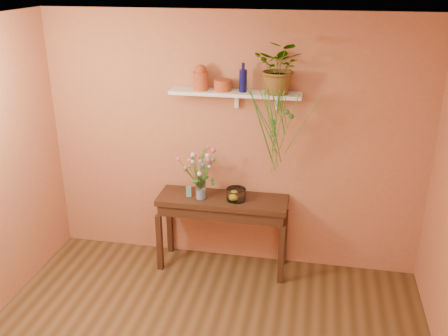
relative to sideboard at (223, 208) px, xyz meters
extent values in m
plane|color=silver|center=(0.06, -1.76, 1.99)|extent=(4.00, 4.00, 0.00)
cube|color=#BB6A4D|center=(0.06, 0.24, 0.64)|extent=(4.00, 0.04, 2.70)
cube|color=#3B2014|center=(0.00, 0.00, 0.09)|extent=(1.36, 0.44, 0.06)
cube|color=#3B2014|center=(0.00, 0.00, 0.00)|extent=(1.31, 0.40, 0.12)
cube|color=#3B2014|center=(-0.65, -0.19, -0.38)|extent=(0.06, 0.06, 0.65)
cube|color=#3B2014|center=(0.65, -0.19, -0.38)|extent=(0.06, 0.06, 0.65)
cube|color=#3B2014|center=(-0.65, 0.19, -0.38)|extent=(0.06, 0.06, 0.65)
cube|color=#3B2014|center=(0.65, 0.19, -0.38)|extent=(0.06, 0.06, 0.65)
cube|color=white|center=(0.11, 0.11, 1.21)|extent=(1.30, 0.24, 0.04)
cube|color=white|center=(0.11, 0.20, 1.12)|extent=(0.04, 0.05, 0.15)
cube|color=white|center=(0.51, 0.20, 1.12)|extent=(0.04, 0.05, 0.15)
cylinder|color=#BA492B|center=(-0.24, 0.11, 1.32)|extent=(0.19, 0.19, 0.18)
sphere|color=#BA492B|center=(-0.24, 0.11, 1.42)|extent=(0.12, 0.12, 0.12)
cylinder|color=#BA492B|center=(-0.02, 0.12, 1.28)|extent=(0.23, 0.23, 0.11)
cylinder|color=#0C0D40|center=(0.18, 0.11, 1.34)|extent=(0.09, 0.09, 0.22)
cylinder|color=#0C0D40|center=(0.18, 0.11, 1.48)|extent=(0.04, 0.04, 0.06)
imported|color=#286523|center=(0.54, 0.09, 1.48)|extent=(0.55, 0.51, 0.51)
cylinder|color=#286523|center=(0.47, 0.00, 1.10)|extent=(0.09, 0.03, 0.43)
cylinder|color=#3B8823|center=(0.62, -0.07, 0.88)|extent=(0.26, 0.10, 0.86)
cylinder|color=#3B8823|center=(0.55, -0.07, 1.10)|extent=(0.14, 0.15, 0.42)
cylinder|color=#286523|center=(0.41, -0.04, 0.89)|extent=(0.26, 0.14, 0.85)
cylinder|color=#3B8823|center=(0.55, -0.07, 1.12)|extent=(0.11, 0.08, 0.39)
cylinder|color=#3B8823|center=(0.59, -0.04, 1.12)|extent=(0.08, 0.14, 0.39)
cylinder|color=#286523|center=(0.52, -0.08, 0.93)|extent=(0.14, 0.29, 0.77)
cylinder|color=#3B8823|center=(0.52, -0.13, 0.91)|extent=(0.10, 0.24, 0.80)
cylinder|color=#3B8823|center=(0.54, -0.13, 1.00)|extent=(0.04, 0.23, 0.63)
cylinder|color=#286523|center=(0.53, -0.07, 0.99)|extent=(0.07, 0.16, 0.65)
cylinder|color=#3B8823|center=(0.42, -0.18, 0.95)|extent=(0.16, 0.42, 0.73)
cylinder|color=#3B8823|center=(0.51, -0.06, 1.13)|extent=(0.04, 0.20, 0.37)
cylinder|color=#286523|center=(0.59, -0.12, 1.08)|extent=(0.06, 0.22, 0.47)
cylinder|color=#3B8823|center=(0.78, -0.08, 0.99)|extent=(0.32, 0.22, 0.66)
cylinder|color=#3B8823|center=(0.48, -0.12, 1.05)|extent=(0.09, 0.23, 0.52)
cylinder|color=#286523|center=(0.37, -0.04, 1.10)|extent=(0.25, 0.05, 0.44)
cylinder|color=#3B8823|center=(0.46, -0.10, 1.05)|extent=(0.07, 0.16, 0.52)
cylinder|color=#3B8823|center=(0.56, -0.17, 0.93)|extent=(0.15, 0.43, 0.77)
cylinder|color=#286523|center=(0.42, -0.11, 0.98)|extent=(0.26, 0.24, 0.66)
cylinder|color=#3B8823|center=(0.46, -0.09, 1.08)|extent=(0.17, 0.11, 0.46)
sphere|color=#286523|center=(0.50, -0.02, 0.98)|extent=(0.05, 0.05, 0.05)
sphere|color=#286523|center=(0.63, -0.09, 1.10)|extent=(0.05, 0.05, 0.05)
sphere|color=#286523|center=(0.51, -0.06, 0.87)|extent=(0.05, 0.05, 0.05)
sphere|color=#286523|center=(0.67, -0.05, 1.05)|extent=(0.05, 0.05, 0.05)
cylinder|color=white|center=(-0.22, -0.05, 0.23)|extent=(0.11, 0.11, 0.22)
cylinder|color=silver|center=(-0.22, -0.05, 0.17)|extent=(0.10, 0.10, 0.11)
cylinder|color=#386B28|center=(-0.21, -0.13, 0.35)|extent=(0.03, 0.16, 0.23)
sphere|color=silver|center=(-0.19, -0.21, 0.46)|extent=(0.05, 0.05, 0.05)
cylinder|color=#386B28|center=(-0.20, -0.10, 0.38)|extent=(0.05, 0.10, 0.31)
sphere|color=#4959B6|center=(-0.17, -0.15, 0.54)|extent=(0.04, 0.04, 0.04)
cylinder|color=#386B28|center=(-0.20, -0.12, 0.35)|extent=(0.04, 0.15, 0.24)
sphere|color=#286523|center=(-0.19, -0.20, 0.47)|extent=(0.03, 0.03, 0.03)
cylinder|color=#386B28|center=(-0.20, -0.10, 0.37)|extent=(0.05, 0.10, 0.29)
sphere|color=#487B29|center=(-0.18, -0.14, 0.52)|extent=(0.05, 0.05, 0.05)
cylinder|color=#386B28|center=(-0.17, -0.08, 0.41)|extent=(0.10, 0.06, 0.35)
sphere|color=#D64381|center=(-0.13, -0.11, 0.58)|extent=(0.05, 0.05, 0.05)
cylinder|color=#386B28|center=(-0.16, -0.10, 0.38)|extent=(0.12, 0.11, 0.30)
sphere|color=silver|center=(-0.10, -0.15, 0.52)|extent=(0.03, 0.03, 0.03)
cylinder|color=#386B28|center=(-0.15, -0.07, 0.40)|extent=(0.15, 0.04, 0.34)
sphere|color=#487B29|center=(-0.08, -0.08, 0.57)|extent=(0.04, 0.04, 0.04)
cylinder|color=#386B28|center=(-0.15, -0.06, 0.45)|extent=(0.15, 0.02, 0.44)
sphere|color=#D64381|center=(-0.08, -0.06, 0.67)|extent=(0.05, 0.05, 0.05)
cylinder|color=#386B28|center=(-0.17, -0.05, 0.39)|extent=(0.10, 0.01, 0.31)
sphere|color=#D64381|center=(-0.13, -0.05, 0.54)|extent=(0.05, 0.05, 0.05)
cylinder|color=#386B28|center=(-0.19, -0.04, 0.41)|extent=(0.08, 0.03, 0.36)
sphere|color=silver|center=(-0.15, -0.03, 0.59)|extent=(0.05, 0.05, 0.05)
cylinder|color=#386B28|center=(-0.18, -0.02, 0.38)|extent=(0.08, 0.07, 0.31)
sphere|color=silver|center=(-0.14, 0.01, 0.53)|extent=(0.05, 0.05, 0.05)
cylinder|color=#386B28|center=(-0.18, 0.00, 0.35)|extent=(0.08, 0.12, 0.25)
sphere|color=#4959B6|center=(-0.14, 0.06, 0.48)|extent=(0.03, 0.03, 0.03)
cylinder|color=#386B28|center=(-0.19, -0.03, 0.39)|extent=(0.06, 0.06, 0.31)
sphere|color=#286523|center=(-0.16, 0.00, 0.54)|extent=(0.03, 0.03, 0.03)
cylinder|color=#386B28|center=(-0.21, -0.02, 0.43)|extent=(0.03, 0.08, 0.40)
sphere|color=#487B29|center=(-0.20, 0.02, 0.63)|extent=(0.04, 0.04, 0.04)
cylinder|color=#386B28|center=(-0.21, 0.06, 0.42)|extent=(0.03, 0.22, 0.38)
sphere|color=#D64381|center=(-0.19, 0.17, 0.61)|extent=(0.04, 0.04, 0.04)
cylinder|color=#386B28|center=(-0.23, -0.02, 0.37)|extent=(0.02, 0.06, 0.28)
sphere|color=silver|center=(-0.23, 0.01, 0.51)|extent=(0.04, 0.04, 0.04)
cylinder|color=#386B28|center=(-0.23, 0.02, 0.38)|extent=(0.02, 0.15, 0.31)
sphere|color=#487B29|center=(-0.23, 0.10, 0.54)|extent=(0.05, 0.05, 0.05)
cylinder|color=#386B28|center=(-0.25, 0.04, 0.37)|extent=(0.05, 0.19, 0.29)
sphere|color=#D64381|center=(-0.27, 0.13, 0.51)|extent=(0.04, 0.04, 0.04)
cylinder|color=#386B28|center=(-0.26, 0.00, 0.39)|extent=(0.09, 0.11, 0.33)
sphere|color=#D64381|center=(-0.30, 0.05, 0.56)|extent=(0.04, 0.04, 0.04)
cylinder|color=#386B28|center=(-0.27, -0.02, 0.39)|extent=(0.10, 0.06, 0.33)
sphere|color=silver|center=(-0.32, 0.01, 0.56)|extent=(0.04, 0.04, 0.04)
cylinder|color=#386B28|center=(-0.27, -0.01, 0.37)|extent=(0.10, 0.09, 0.29)
sphere|color=silver|center=(-0.32, 0.03, 0.51)|extent=(0.04, 0.04, 0.04)
cylinder|color=#386B28|center=(-0.27, -0.02, 0.37)|extent=(0.10, 0.07, 0.27)
sphere|color=#4959B6|center=(-0.32, 0.01, 0.50)|extent=(0.04, 0.04, 0.04)
cylinder|color=#386B28|center=(-0.27, -0.04, 0.39)|extent=(0.10, 0.03, 0.31)
sphere|color=#286523|center=(-0.32, -0.03, 0.54)|extent=(0.05, 0.05, 0.05)
cylinder|color=#386B28|center=(-0.27, -0.06, 0.35)|extent=(0.11, 0.03, 0.24)
sphere|color=#487B29|center=(-0.33, -0.08, 0.47)|extent=(0.03, 0.03, 0.03)
cylinder|color=#386B28|center=(-0.32, -0.09, 0.40)|extent=(0.21, 0.09, 0.35)
sphere|color=#D64381|center=(-0.43, -0.14, 0.57)|extent=(0.03, 0.03, 0.03)
cylinder|color=#386B28|center=(-0.26, -0.06, 0.42)|extent=(0.08, 0.03, 0.37)
sphere|color=silver|center=(-0.29, -0.07, 0.61)|extent=(0.05, 0.05, 0.05)
cylinder|color=#386B28|center=(-0.29, -0.11, 0.35)|extent=(0.13, 0.12, 0.25)
sphere|color=#487B29|center=(-0.35, -0.16, 0.47)|extent=(0.04, 0.04, 0.04)
cylinder|color=#386B28|center=(-0.27, -0.15, 0.38)|extent=(0.10, 0.20, 0.31)
sphere|color=#D64381|center=(-0.32, -0.25, 0.53)|extent=(0.03, 0.03, 0.03)
cylinder|color=#386B28|center=(-0.25, -0.14, 0.42)|extent=(0.06, 0.19, 0.38)
sphere|color=#D64381|center=(-0.28, -0.23, 0.61)|extent=(0.04, 0.04, 0.04)
cylinder|color=#386B28|center=(-0.24, -0.14, 0.41)|extent=(0.04, 0.18, 0.37)
sphere|color=silver|center=(-0.25, -0.23, 0.59)|extent=(0.04, 0.04, 0.04)
sphere|color=#286523|center=(-0.09, -0.08, 0.31)|extent=(0.04, 0.04, 0.04)
sphere|color=#286523|center=(-0.27, -0.12, 0.33)|extent=(0.04, 0.04, 0.04)
sphere|color=#286523|center=(-0.18, 0.05, 0.32)|extent=(0.04, 0.04, 0.04)
sphere|color=#286523|center=(-0.11, -0.01, 0.32)|extent=(0.04, 0.04, 0.04)
sphere|color=#286523|center=(-0.24, -0.12, 0.34)|extent=(0.04, 0.04, 0.04)
sphere|color=#286523|center=(-0.22, -0.19, 0.37)|extent=(0.04, 0.04, 0.04)
cylinder|color=white|center=(0.15, -0.02, 0.18)|extent=(0.20, 0.20, 0.12)
cylinder|color=white|center=(0.15, -0.02, 0.13)|extent=(0.20, 0.20, 0.01)
sphere|color=yellow|center=(0.13, -0.03, 0.16)|extent=(0.07, 0.07, 0.07)
cube|color=teal|center=(-0.36, -0.03, 0.17)|extent=(0.06, 0.05, 0.11)
camera|label=1|loc=(0.93, -4.66, 2.36)|focal=40.22mm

